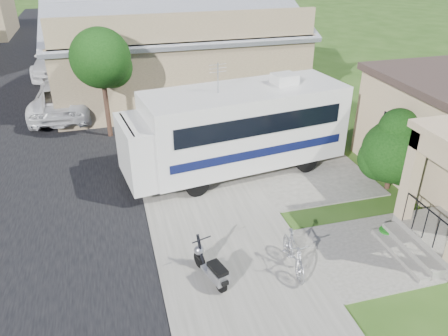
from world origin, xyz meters
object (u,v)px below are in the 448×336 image
object	(u,v)px
shrub	(395,148)
bicycle	(293,254)
pickup_truck	(65,97)
van	(59,58)
motorhome	(237,127)
scooter	(212,268)
garden_hose	(386,233)

from	to	relation	value
shrub	bicycle	size ratio (longest dim) A/B	1.70
bicycle	pickup_truck	size ratio (longest dim) A/B	0.29
bicycle	pickup_truck	xyz separation A→B (m)	(-6.07, 13.53, 0.31)
bicycle	van	xyz separation A→B (m)	(-6.75, 21.09, 0.39)
motorhome	bicycle	bearing A→B (deg)	-99.80
van	motorhome	bearing A→B (deg)	-59.59
scooter	bicycle	xyz separation A→B (m)	(2.11, -0.11, 0.06)
motorhome	pickup_truck	bearing A→B (deg)	120.13
motorhome	bicycle	world-z (taller)	motorhome
scooter	pickup_truck	world-z (taller)	pickup_truck
shrub	scooter	bearing A→B (deg)	-156.96
scooter	bicycle	size ratio (longest dim) A/B	0.87
scooter	bicycle	bearing A→B (deg)	-19.52
scooter	van	distance (m)	21.50
motorhome	scooter	xyz separation A→B (m)	(-2.28, -5.47, -1.28)
scooter	bicycle	world-z (taller)	scooter
bicycle	van	world-z (taller)	van
shrub	motorhome	bearing A→B (deg)	151.85
pickup_truck	garden_hose	world-z (taller)	pickup_truck
scooter	shrub	bearing A→B (deg)	6.38
motorhome	van	xyz separation A→B (m)	(-6.93, 15.51, -0.83)
scooter	garden_hose	size ratio (longest dim) A/B	3.70
shrub	pickup_truck	size ratio (longest dim) A/B	0.49
motorhome	garden_hose	bearing A→B (deg)	-66.59
motorhome	shrub	distance (m)	5.32
garden_hose	pickup_truck	bearing A→B (deg)	125.68
bicycle	shrub	bearing A→B (deg)	37.65
motorhome	pickup_truck	world-z (taller)	motorhome
pickup_truck	van	xyz separation A→B (m)	(-0.69, 7.56, 0.09)
scooter	garden_hose	distance (m)	5.33
motorhome	shrub	xyz separation A→B (m)	(4.69, -2.51, -0.26)
pickup_truck	scooter	bearing A→B (deg)	110.65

